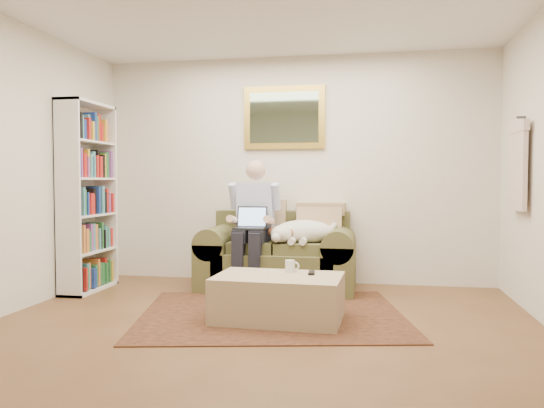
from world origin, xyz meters
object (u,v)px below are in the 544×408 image
(seated_man, at_px, (252,225))
(coffee_mug, at_px, (290,266))
(sofa, at_px, (278,262))
(bookshelf, at_px, (88,197))
(sleeping_dog, at_px, (304,232))
(ottoman, at_px, (278,298))
(laptop, at_px, (251,223))

(seated_man, distance_m, coffee_mug, 1.13)
(sofa, xyz_separation_m, bookshelf, (-1.98, -0.45, 0.71))
(sleeping_dog, height_order, ottoman, sleeping_dog)
(seated_man, xyz_separation_m, coffee_mug, (0.55, -0.95, -0.27))
(laptop, height_order, coffee_mug, laptop)
(coffee_mug, bearing_deg, laptop, 121.74)
(seated_man, height_order, coffee_mug, seated_man)
(ottoman, distance_m, coffee_mug, 0.32)
(seated_man, distance_m, laptop, 0.07)
(laptop, xyz_separation_m, coffee_mug, (0.55, -0.88, -0.30))
(sofa, relative_size, sleeping_dog, 2.43)
(coffee_mug, bearing_deg, seated_man, 119.97)
(sleeping_dog, xyz_separation_m, ottoman, (-0.07, -1.22, -0.44))
(coffee_mug, xyz_separation_m, bookshelf, (-2.28, 0.65, 0.57))
(seated_man, relative_size, sleeping_dog, 2.04)
(seated_man, xyz_separation_m, bookshelf, (-1.73, -0.29, 0.30))
(sofa, distance_m, sleeping_dog, 0.47)
(coffee_mug, bearing_deg, ottoman, -108.10)
(sleeping_dog, xyz_separation_m, coffee_mug, (0.00, -1.02, -0.20))
(bookshelf, bearing_deg, ottoman, -21.23)
(sofa, bearing_deg, laptop, -138.98)
(sleeping_dog, bearing_deg, ottoman, -93.09)
(seated_man, height_order, sleeping_dog, seated_man)
(sofa, distance_m, ottoman, 1.33)
(sleeping_dog, bearing_deg, bookshelf, -170.96)
(seated_man, bearing_deg, bookshelf, -170.36)
(laptop, distance_m, ottoman, 1.31)
(sleeping_dog, bearing_deg, laptop, -166.36)
(ottoman, bearing_deg, sofa, 100.06)
(ottoman, xyz_separation_m, coffee_mug, (0.07, 0.20, 0.24))
(seated_man, relative_size, bookshelf, 0.70)
(ottoman, bearing_deg, laptop, 113.80)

